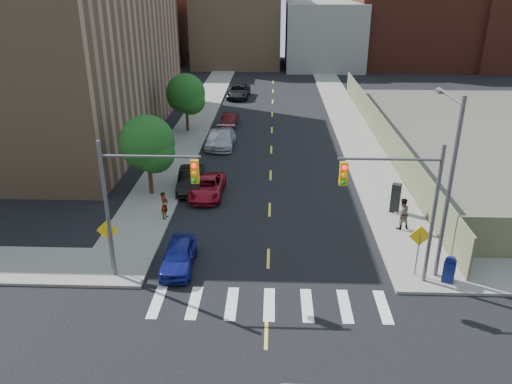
# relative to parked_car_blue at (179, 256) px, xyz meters

# --- Properties ---
(ground) EXTENTS (160.00, 160.00, 0.00)m
(ground) POSITION_rel_parked_car_blue_xyz_m (4.52, -7.00, -0.67)
(ground) COLOR black
(ground) RESTS_ON ground
(sidewalk_nw) EXTENTS (3.50, 73.00, 0.15)m
(sidewalk_nw) POSITION_rel_parked_car_blue_xyz_m (-3.23, 34.50, -0.59)
(sidewalk_nw) COLOR gray
(sidewalk_nw) RESTS_ON ground
(sidewalk_ne) EXTENTS (3.50, 73.00, 0.15)m
(sidewalk_ne) POSITION_rel_parked_car_blue_xyz_m (12.27, 34.50, -0.59)
(sidewalk_ne) COLOR gray
(sidewalk_ne) RESTS_ON ground
(fence_north) EXTENTS (0.12, 44.00, 2.50)m
(fence_north) POSITION_rel_parked_car_blue_xyz_m (14.12, 21.00, 0.58)
(fence_north) COLOR #616B4B
(fence_north) RESTS_ON ground
(building_nw) EXTENTS (22.00, 30.00, 16.00)m
(building_nw) POSITION_rel_parked_car_blue_xyz_m (-17.48, 23.00, 7.33)
(building_nw) COLOR #8C6B4C
(building_nw) RESTS_ON ground
(bg_bldg_west) EXTENTS (14.00, 18.00, 12.00)m
(bg_bldg_west) POSITION_rel_parked_car_blue_xyz_m (-17.48, 63.00, 5.33)
(bg_bldg_west) COLOR #592319
(bg_bldg_west) RESTS_ON ground
(bg_bldg_midwest) EXTENTS (14.00, 16.00, 15.00)m
(bg_bldg_midwest) POSITION_rel_parked_car_blue_xyz_m (-1.48, 65.00, 6.83)
(bg_bldg_midwest) COLOR #8C6B4C
(bg_bldg_midwest) RESTS_ON ground
(bg_bldg_center) EXTENTS (12.00, 16.00, 10.00)m
(bg_bldg_center) POSITION_rel_parked_car_blue_xyz_m (12.52, 63.00, 4.33)
(bg_bldg_center) COLOR gray
(bg_bldg_center) RESTS_ON ground
(bg_bldg_east) EXTENTS (18.00, 18.00, 16.00)m
(bg_bldg_east) POSITION_rel_parked_car_blue_xyz_m (26.52, 65.00, 7.33)
(bg_bldg_east) COLOR #592319
(bg_bldg_east) RESTS_ON ground
(signal_nw) EXTENTS (4.59, 0.30, 7.00)m
(signal_nw) POSITION_rel_parked_car_blue_xyz_m (-1.47, -1.00, 3.86)
(signal_nw) COLOR #59595E
(signal_nw) RESTS_ON ground
(signal_ne) EXTENTS (4.59, 0.30, 7.00)m
(signal_ne) POSITION_rel_parked_car_blue_xyz_m (10.50, -1.00, 3.86)
(signal_ne) COLOR #59595E
(signal_ne) RESTS_ON ground
(streetlight_ne) EXTENTS (0.25, 3.70, 9.00)m
(streetlight_ne) POSITION_rel_parked_car_blue_xyz_m (12.72, -0.10, 4.55)
(streetlight_ne) COLOR #59595E
(streetlight_ne) RESTS_ON ground
(warn_sign_nw) EXTENTS (1.06, 0.06, 2.83)m
(warn_sign_nw) POSITION_rel_parked_car_blue_xyz_m (-3.28, -0.50, 1.33)
(warn_sign_nw) COLOR #59595E
(warn_sign_nw) RESTS_ON ground
(warn_sign_ne) EXTENTS (1.06, 0.06, 2.83)m
(warn_sign_ne) POSITION_rel_parked_car_blue_xyz_m (11.72, -0.50, 1.33)
(warn_sign_ne) COLOR #59595E
(warn_sign_ne) RESTS_ON ground
(warn_sign_midwest) EXTENTS (1.06, 0.06, 2.83)m
(warn_sign_midwest) POSITION_rel_parked_car_blue_xyz_m (-3.28, 13.00, 1.33)
(warn_sign_midwest) COLOR #59595E
(warn_sign_midwest) RESTS_ON ground
(tree_west_near) EXTENTS (3.66, 3.64, 5.52)m
(tree_west_near) POSITION_rel_parked_car_blue_xyz_m (-3.48, 9.05, 2.81)
(tree_west_near) COLOR #332114
(tree_west_near) RESTS_ON ground
(tree_west_far) EXTENTS (3.66, 3.64, 5.52)m
(tree_west_far) POSITION_rel_parked_car_blue_xyz_m (-3.48, 24.05, 2.81)
(tree_west_far) COLOR #332114
(tree_west_far) RESTS_ON ground
(parked_car_blue) EXTENTS (1.67, 3.95, 1.33)m
(parked_car_blue) POSITION_rel_parked_car_blue_xyz_m (0.00, 0.00, 0.00)
(parked_car_blue) COLOR navy
(parked_car_blue) RESTS_ON ground
(parked_car_black) EXTENTS (1.74, 4.51, 1.47)m
(parked_car_black) POSITION_rel_parked_car_blue_xyz_m (-0.98, 10.16, 0.07)
(parked_car_black) COLOR black
(parked_car_black) RESTS_ON ground
(parked_car_red) EXTENTS (2.23, 4.65, 1.28)m
(parked_car_red) POSITION_rel_parked_car_blue_xyz_m (0.30, 9.06, -0.03)
(parked_car_red) COLOR maroon
(parked_car_red) RESTS_ON ground
(parked_car_silver) EXTENTS (2.10, 4.90, 1.41)m
(parked_car_silver) POSITION_rel_parked_car_blue_xyz_m (0.32, 19.68, 0.04)
(parked_car_silver) COLOR #A4A6AB
(parked_car_silver) RESTS_ON ground
(parked_car_white) EXTENTS (1.80, 4.30, 1.46)m
(parked_car_white) POSITION_rel_parked_car_blue_xyz_m (-0.29, 19.64, 0.06)
(parked_car_white) COLOR silver
(parked_car_white) RESTS_ON ground
(parked_car_maroon) EXTENTS (1.73, 4.07, 1.30)m
(parked_car_maroon) POSITION_rel_parked_car_blue_xyz_m (0.32, 25.90, -0.01)
(parked_car_maroon) COLOR #3D0C0E
(parked_car_maroon) RESTS_ON ground
(parked_car_grey) EXTENTS (2.80, 5.67, 1.55)m
(parked_car_grey) POSITION_rel_parked_car_blue_xyz_m (0.32, 38.99, 0.11)
(parked_car_grey) COLOR black
(parked_car_grey) RESTS_ON ground
(mailbox) EXTENTS (0.67, 0.60, 1.33)m
(mailbox) POSITION_rel_parked_car_blue_xyz_m (13.16, -1.00, 0.13)
(mailbox) COLOR navy
(mailbox) RESTS_ON sidewalk_ne
(payphone) EXTENTS (0.68, 0.62, 1.85)m
(payphone) POSITION_rel_parked_car_blue_xyz_m (12.27, 6.69, 0.41)
(payphone) COLOR black
(payphone) RESTS_ON sidewalk_ne
(pedestrian_west) EXTENTS (0.54, 0.69, 1.69)m
(pedestrian_west) POSITION_rel_parked_car_blue_xyz_m (-1.78, 5.27, 0.33)
(pedestrian_west) COLOR gray
(pedestrian_west) RESTS_ON sidewalk_nw
(pedestrian_east) EXTENTS (1.07, 0.92, 1.89)m
(pedestrian_east) POSITION_rel_parked_car_blue_xyz_m (12.14, 4.44, 0.43)
(pedestrian_east) COLOR gray
(pedestrian_east) RESTS_ON sidewalk_ne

